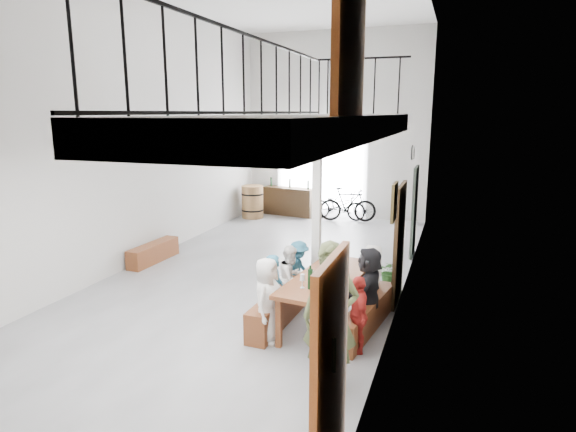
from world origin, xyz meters
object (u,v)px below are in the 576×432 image
at_px(bench_inner, 282,305).
at_px(serving_counter, 289,201).
at_px(tasting_table, 328,281).
at_px(oak_barrel, 252,202).
at_px(bicycle_near, 339,205).
at_px(side_bench, 153,253).
at_px(host_standing, 330,317).

distance_m(bench_inner, serving_counter, 7.77).
distance_m(tasting_table, serving_counter, 8.03).
relative_size(bench_inner, serving_counter, 1.22).
distance_m(oak_barrel, bicycle_near, 2.60).
height_order(side_bench, serving_counter, serving_counter).
xyz_separation_m(bench_inner, side_bench, (-3.62, 1.85, -0.03)).
height_order(tasting_table, bicycle_near, bicycle_near).
height_order(tasting_table, serving_counter, serving_counter).
height_order(tasting_table, oak_barrel, oak_barrel).
bearing_deg(serving_counter, side_bench, -93.23).
bearing_deg(side_bench, oak_barrel, 87.15).
distance_m(tasting_table, bench_inner, 0.87).
height_order(bench_inner, serving_counter, serving_counter).
bearing_deg(tasting_table, side_bench, 162.96).
bearing_deg(side_bench, bicycle_near, 62.95).
distance_m(tasting_table, oak_barrel, 7.79).
xyz_separation_m(host_standing, bicycle_near, (-2.03, 8.84, -0.44)).
height_order(oak_barrel, host_standing, host_standing).
bearing_deg(side_bench, host_standing, -35.58).
bearing_deg(host_standing, tasting_table, 98.42).
relative_size(tasting_table, bicycle_near, 1.33).
height_order(tasting_table, side_bench, tasting_table).
xyz_separation_m(side_bench, serving_counter, (1.16, 5.52, 0.23)).
height_order(oak_barrel, serving_counter, oak_barrel).
bearing_deg(oak_barrel, side_bench, -92.85).
relative_size(tasting_table, serving_counter, 1.34).
distance_m(tasting_table, host_standing, 1.65).
bearing_deg(bench_inner, side_bench, 155.22).
xyz_separation_m(tasting_table, bench_inner, (-0.73, -0.01, -0.48)).
height_order(oak_barrel, bicycle_near, oak_barrel).
bearing_deg(side_bench, serving_counter, 78.14).
height_order(serving_counter, bicycle_near, bicycle_near).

